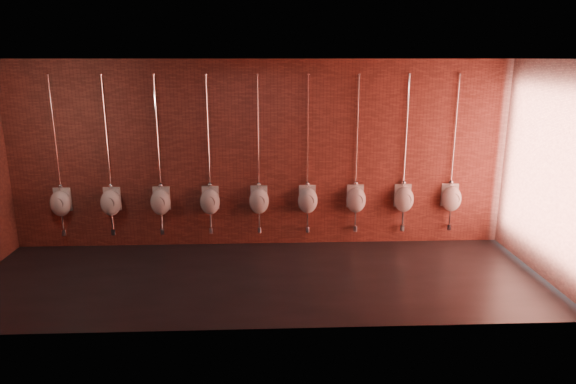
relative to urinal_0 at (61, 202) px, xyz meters
name	(u,v)px	position (x,y,z in m)	size (l,w,h in m)	color
ground	(261,278)	(3.40, -1.38, -0.84)	(8.50, 8.50, 0.00)	black
room_shell	(259,146)	(3.40, -1.38, 1.17)	(8.54, 3.04, 3.22)	black
urinal_0	(61,202)	(0.00, 0.00, 0.00)	(0.37, 0.33, 2.71)	white
urinal_1	(111,201)	(0.84, 0.00, 0.00)	(0.37, 0.33, 2.71)	white
urinal_2	(161,201)	(1.68, 0.00, 0.00)	(0.37, 0.33, 2.71)	white
urinal_3	(210,200)	(2.53, 0.00, 0.00)	(0.37, 0.33, 2.71)	white
urinal_4	(259,200)	(3.37, 0.00, 0.00)	(0.37, 0.33, 2.71)	white
urinal_5	(308,199)	(4.21, 0.00, 0.00)	(0.37, 0.33, 2.71)	white
urinal_6	(356,199)	(5.05, 0.00, 0.00)	(0.37, 0.33, 2.71)	white
urinal_7	(404,198)	(5.89, 0.00, 0.00)	(0.37, 0.33, 2.71)	white
urinal_8	(451,198)	(6.74, 0.00, 0.00)	(0.37, 0.33, 2.71)	white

